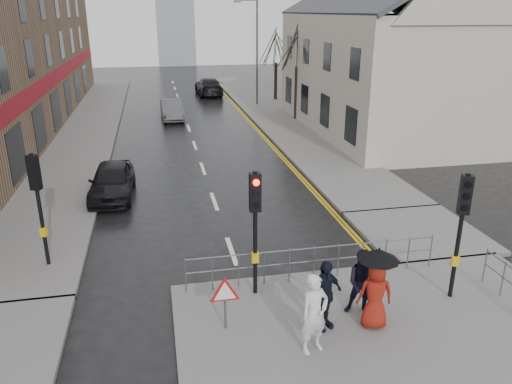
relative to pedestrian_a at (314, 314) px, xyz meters
name	(u,v)px	position (x,y,z in m)	size (l,w,h in m)	color
ground	(249,302)	(-0.98, 2.40, -1.07)	(120.00, 120.00, 0.00)	black
near_pavement	(421,373)	(2.02, -1.10, -1.00)	(10.00, 9.00, 0.14)	#605E5B
left_pavement	(88,125)	(-7.48, 25.40, -1.00)	(4.00, 44.00, 0.14)	#605E5B
right_pavement	(272,112)	(5.52, 27.40, -1.00)	(4.00, 40.00, 0.14)	#605E5B
pavement_bridge_right	(419,232)	(5.52, 5.40, -1.00)	(4.00, 4.20, 0.14)	#605E5B
building_right_cream	(387,53)	(11.02, 20.40, 3.71)	(9.00, 16.40, 10.10)	beige
traffic_signal_near_left	(255,212)	(-0.78, 2.60, 1.39)	(0.28, 0.27, 3.40)	black
traffic_signal_near_right	(462,215)	(4.22, 1.40, 1.39)	(0.34, 0.33, 3.40)	black
traffic_signal_far_left	(37,190)	(-6.48, 5.40, 1.39)	(0.34, 0.33, 3.40)	black
guard_railing_front	(314,255)	(0.97, 3.00, -0.21)	(7.14, 0.04, 1.00)	#595B5E
warning_sign	(225,295)	(-1.78, 1.19, -0.03)	(0.80, 0.07, 1.35)	#595B5E
street_lamp	(255,45)	(4.84, 30.40, 3.64)	(1.83, 0.25, 8.00)	#595B5E
tree_near	(298,44)	(6.52, 24.40, 4.07)	(2.40, 2.40, 6.58)	#31251B
tree_far	(276,47)	(7.02, 32.40, 3.35)	(2.40, 2.40, 5.64)	#31251B
pedestrian_a	(314,314)	(0.00, 0.00, 0.00)	(0.68, 0.45, 1.86)	silver
pedestrian_b	(363,283)	(1.61, 1.13, -0.07)	(0.83, 0.65, 1.72)	black
pedestrian_with_umbrella	(376,285)	(1.67, 0.59, 0.18)	(0.96, 0.96, 2.03)	maroon
pedestrian_d	(324,295)	(0.48, 0.76, -0.06)	(1.02, 0.43, 1.75)	black
car_parked	(112,181)	(-4.98, 11.23, -0.37)	(1.66, 4.13, 1.41)	black
car_mid	(172,110)	(-1.88, 26.38, -0.38)	(1.45, 4.16, 1.37)	#4B4D50
car_far	(209,86)	(1.84, 36.59, -0.31)	(2.14, 5.27, 1.53)	black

